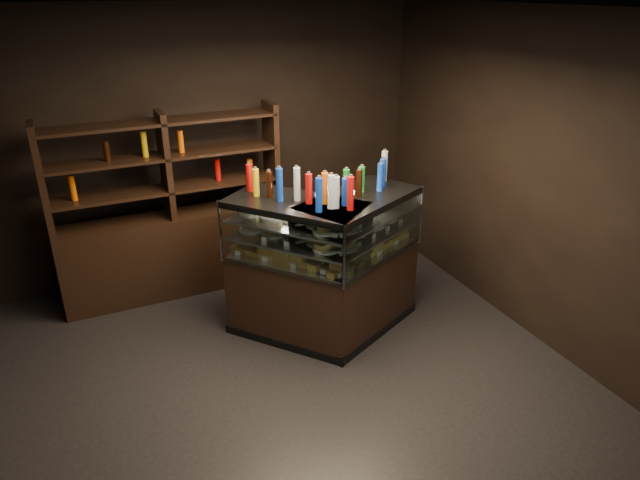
# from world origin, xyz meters

# --- Properties ---
(ground) EXTENTS (5.00, 5.00, 0.00)m
(ground) POSITION_xyz_m (0.00, 0.00, 0.00)
(ground) COLOR black
(ground) RESTS_ON ground
(room_shell) EXTENTS (5.02, 5.02, 3.01)m
(room_shell) POSITION_xyz_m (0.00, 0.00, 1.94)
(room_shell) COLOR black
(room_shell) RESTS_ON ground
(display_case) EXTENTS (1.94, 1.39, 1.39)m
(display_case) POSITION_xyz_m (0.68, 0.65, 0.47)
(display_case) COLOR black
(display_case) RESTS_ON ground
(food_display) EXTENTS (1.60, 0.99, 0.43)m
(food_display) POSITION_xyz_m (0.68, 0.64, 1.05)
(food_display) COLOR #B98842
(food_display) RESTS_ON display_case
(bottles_top) EXTENTS (1.43, 0.86, 0.30)m
(bottles_top) POSITION_xyz_m (0.68, 0.65, 1.52)
(bottles_top) COLOR silver
(bottles_top) RESTS_ON display_case
(potted_conifer) EXTENTS (0.37, 0.37, 0.78)m
(potted_conifer) POSITION_xyz_m (1.31, 0.64, 0.45)
(potted_conifer) COLOR black
(potted_conifer) RESTS_ON ground
(back_shelving) EXTENTS (2.39, 0.50, 2.00)m
(back_shelving) POSITION_xyz_m (-0.51, 2.05, 0.61)
(back_shelving) COLOR black
(back_shelving) RESTS_ON ground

